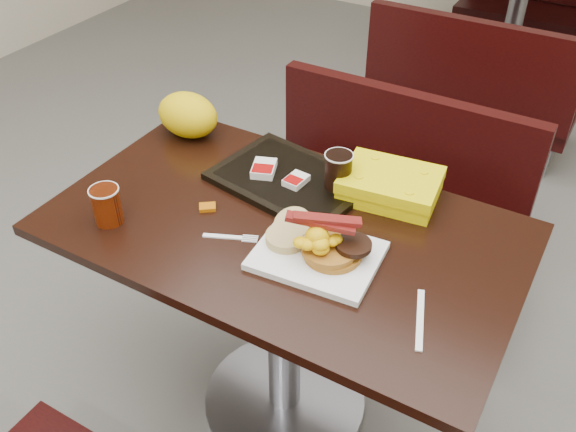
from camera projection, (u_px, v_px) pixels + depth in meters
The scene contains 22 objects.
floor at pixel (285, 402), 2.07m from camera, with size 6.00×7.00×0.01m, color slate.
table_near at pixel (284, 325), 1.84m from camera, with size 1.20×0.70×0.75m, color black, non-canonical shape.
bench_near_n at pixel (380, 204), 2.33m from camera, with size 1.00×0.46×0.72m, color black, non-canonical shape.
table_far at pixel (512, 29), 3.61m from camera, with size 1.20×0.70×0.75m, color black, non-canonical shape.
bench_far_s at pixel (476, 79), 3.14m from camera, with size 1.00×0.46×0.72m, color black, non-canonical shape.
platter at pixel (317, 256), 1.50m from camera, with size 0.29×0.23×0.02m, color white.
pancake_stack at pixel (333, 250), 1.48m from camera, with size 0.14×0.14×0.03m, color #A4741B.
sausage_patty at pixel (354, 245), 1.47m from camera, with size 0.09×0.09×0.01m, color black.
scrambled_eggs at pixel (317, 238), 1.46m from camera, with size 0.10×0.09×0.05m, color #E7D904.
bacon_strips at pixel (321, 222), 1.45m from camera, with size 0.16×0.07×0.01m, color #48050B, non-canonical shape.
muffin_bottom at pixel (286, 238), 1.52m from camera, with size 0.10×0.10×0.02m, color tan.
muffin_top at pixel (293, 225), 1.55m from camera, with size 0.09×0.09×0.02m, color tan.
coffee_cup_near at pixel (107, 205), 1.59m from camera, with size 0.07×0.07×0.10m, color #822604.
fork at pixel (223, 237), 1.57m from camera, with size 0.14×0.03×0.00m, color white, non-canonical shape.
knife at pixel (420, 319), 1.35m from camera, with size 0.18×0.01×0.00m, color white.
condiment_syrup at pixel (208, 207), 1.66m from camera, with size 0.04×0.03×0.01m, color #AA5407.
tray at pixel (290, 180), 1.75m from camera, with size 0.41×0.29×0.02m, color black.
hashbrown_sleeve_left at pixel (264, 169), 1.76m from camera, with size 0.06×0.08×0.02m, color silver.
hashbrown_sleeve_right at pixel (296, 180), 1.72m from camera, with size 0.05×0.07×0.02m, color silver.
coffee_cup_far at pixel (338, 170), 1.68m from camera, with size 0.07×0.07×0.10m, color black.
clamshell at pixel (390, 185), 1.69m from camera, with size 0.26×0.19×0.07m, color #E6D003.
paper_bag at pixel (188, 115), 1.92m from camera, with size 0.20×0.14×0.14m, color #FDE408.
Camera 1 is at (0.63, -1.08, 1.76)m, focal length 39.27 mm.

